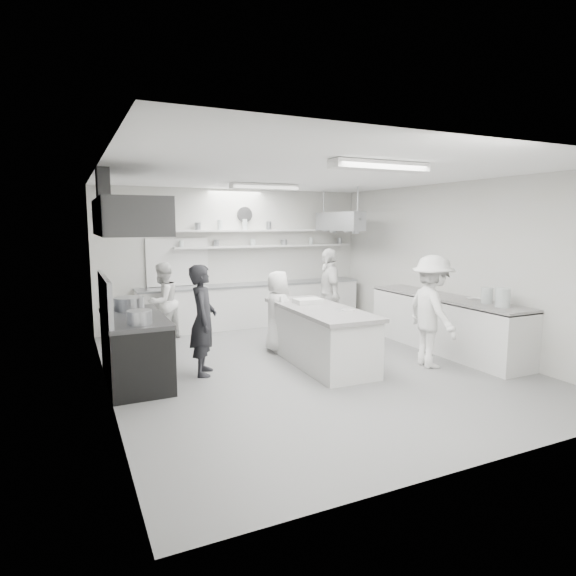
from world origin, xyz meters
name	(u,v)px	position (x,y,z in m)	size (l,w,h in m)	color
floor	(308,366)	(0.00, 0.00, -0.01)	(6.00, 7.00, 0.02)	gray
ceiling	(309,174)	(0.00, 0.00, 3.01)	(6.00, 7.00, 0.02)	white
wall_back	(236,258)	(0.00, 3.50, 1.50)	(6.00, 0.04, 3.00)	beige
wall_front	(488,309)	(0.00, -3.50, 1.50)	(6.00, 0.04, 3.00)	beige
wall_left	(104,283)	(-3.00, 0.00, 1.50)	(0.04, 7.00, 3.00)	beige
wall_right	(454,265)	(3.00, 0.00, 1.50)	(0.04, 7.00, 3.00)	beige
stove	(135,351)	(-2.60, 0.40, 0.45)	(0.80, 1.80, 0.90)	black
exhaust_hood	(129,217)	(-2.60, 0.40, 2.35)	(0.85, 2.00, 0.50)	#3C3D3E
back_counter	(254,305)	(0.30, 3.20, 0.46)	(5.00, 0.60, 0.92)	silver
shelf_lower	(267,246)	(0.70, 3.37, 1.75)	(4.20, 0.26, 0.04)	silver
shelf_upper	(267,230)	(0.70, 3.37, 2.10)	(4.20, 0.26, 0.04)	silver
pass_through_window	(177,262)	(-1.30, 3.48, 1.45)	(1.30, 0.04, 1.00)	black
wall_clock	(244,215)	(0.20, 3.46, 2.45)	(0.32, 0.32, 0.05)	white
right_counter	(445,324)	(2.65, -0.20, 0.47)	(0.74, 3.30, 0.94)	silver
pot_rack	(339,221)	(2.00, 2.40, 2.30)	(0.30, 1.60, 0.40)	#999CA2
light_fixture_front	(380,166)	(0.00, -1.80, 2.94)	(1.30, 0.25, 0.10)	silver
light_fixture_rear	(264,187)	(0.00, 1.80, 2.94)	(1.30, 0.25, 0.10)	silver
prep_island	(319,337)	(0.24, 0.07, 0.44)	(0.88, 2.36, 0.87)	silver
stove_pot	(129,305)	(-2.60, 0.89, 1.03)	(0.45, 0.45, 0.25)	#999CA2
cook_stove	(203,320)	(-1.62, 0.29, 0.83)	(0.61, 0.40, 1.66)	black
cook_back	(163,302)	(-1.77, 2.70, 0.76)	(0.73, 0.57, 1.51)	silver
cook_island_left	(278,311)	(-0.09, 1.00, 0.72)	(0.70, 0.46, 1.44)	silver
cook_island_right	(329,294)	(1.19, 1.42, 0.89)	(1.04, 0.43, 1.78)	silver
cook_right	(432,311)	(1.75, -0.85, 0.89)	(1.15, 0.66, 1.78)	silver
bowl_island_a	(342,312)	(0.43, -0.30, 0.90)	(0.23, 0.23, 0.06)	#999CA2
bowl_island_b	(348,312)	(0.50, -0.36, 0.90)	(0.20, 0.20, 0.06)	silver
bowl_right	(475,300)	(2.87, -0.64, 0.97)	(0.23, 0.23, 0.06)	silver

